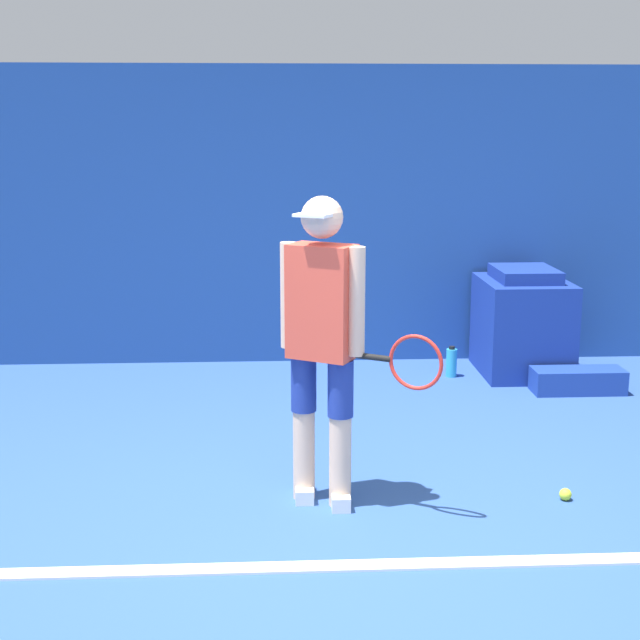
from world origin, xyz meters
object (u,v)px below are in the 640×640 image
tennis_ball (565,494)px  covered_chair (522,324)px  equipment_bag (578,381)px  water_bottle (451,362)px  tennis_player (324,337)px

tennis_ball → covered_chair: covered_chair is taller
equipment_bag → water_bottle: size_ratio=2.75×
tennis_ball → covered_chair: size_ratio=0.08×
water_bottle → tennis_ball: bearing=-86.6°
water_bottle → covered_chair: bearing=8.8°
tennis_ball → water_bottle: (-0.15, 2.48, 0.09)m
tennis_player → water_bottle: bearing=93.1°
tennis_player → equipment_bag: (2.08, 1.94, -0.84)m
tennis_ball → covered_chair: (0.46, 2.57, 0.38)m
equipment_bag → tennis_player: bearing=-137.0°
covered_chair → equipment_bag: bearing=-63.7°
tennis_player → covered_chair: size_ratio=1.89×
covered_chair → equipment_bag: 0.73m
tennis_player → tennis_ball: 1.61m
covered_chair → equipment_bag: covered_chair is taller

